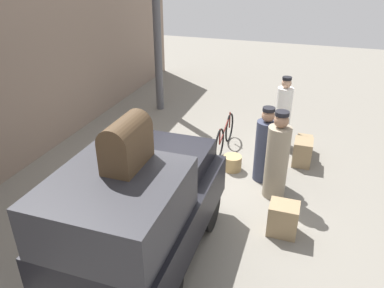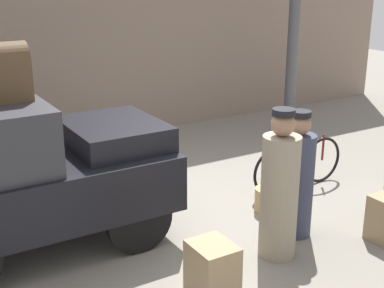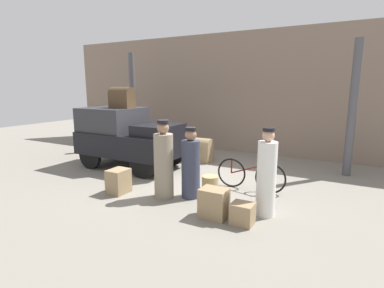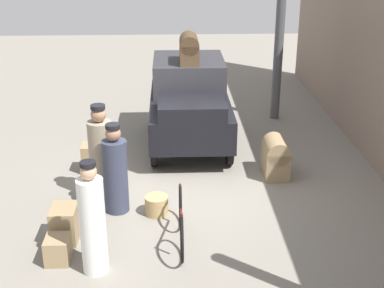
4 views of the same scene
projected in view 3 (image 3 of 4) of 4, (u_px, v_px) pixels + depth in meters
name	position (u px, v px, depth m)	size (l,w,h in m)	color
ground_plane	(182.00, 178.00, 8.35)	(30.00, 30.00, 0.00)	gray
station_building_facade	(236.00, 93.00, 11.43)	(16.00, 0.15, 4.50)	gray
canopy_pillar_left	(133.00, 102.00, 11.94)	(0.23, 0.23, 3.79)	#4C4C51
canopy_pillar_right	(353.00, 109.00, 8.27)	(0.23, 0.23, 3.79)	#4C4C51
truck	(128.00, 135.00, 9.37)	(3.21, 1.74, 1.85)	black
bicycle	(250.00, 175.00, 7.31)	(1.73, 0.04, 0.79)	black
wicker_basket	(210.00, 183.00, 7.42)	(0.41, 0.41, 0.33)	tan
porter_lifting_near_truck	(266.00, 176.00, 5.80)	(0.38, 0.38, 1.75)	white
porter_with_bicycle	(191.00, 166.00, 6.79)	(0.42, 0.42, 1.63)	#33384C
porter_carrying_trunk	(164.00, 163.00, 6.77)	(0.44, 0.44, 1.79)	gray
trunk_barrel_dark	(201.00, 150.00, 10.07)	(0.70, 0.48, 0.81)	#937A56
trunk_large_brown	(214.00, 203.00, 5.79)	(0.52, 0.40, 0.58)	#937A56
suitcase_black_upright	(242.00, 214.00, 5.53)	(0.41, 0.36, 0.40)	#937A56
suitcase_small_leather	(119.00, 181.00, 7.14)	(0.41, 0.49, 0.58)	#937A56
trunk_on_truck_roof	(122.00, 97.00, 9.23)	(0.76, 0.41, 0.64)	#4C3823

